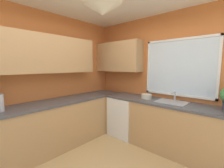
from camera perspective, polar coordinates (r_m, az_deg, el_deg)
room_shell at (r=2.67m, az=-7.62°, el=12.49°), size 3.58×3.73×2.69m
counter_run_left at (r=3.14m, az=-22.52°, el=-14.61°), size 0.65×3.34×0.92m
counter_run_back at (r=3.12m, az=20.36°, el=-14.65°), size 2.67×0.65×0.92m
dishwasher at (r=3.55m, az=5.06°, el=-12.00°), size 0.60×0.60×0.87m
sink_assembly at (r=2.97m, az=21.77°, el=-6.30°), size 0.53×0.40×0.19m
bowl at (r=3.16m, az=12.98°, el=-4.58°), size 0.21×0.21×0.09m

